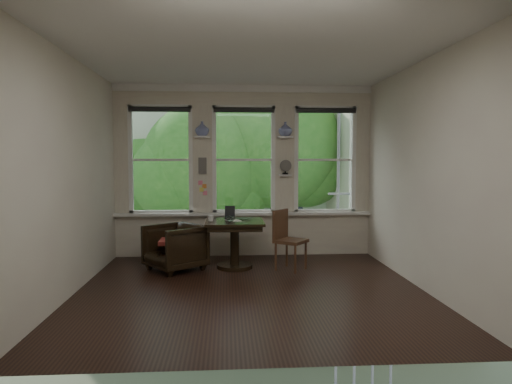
{
  "coord_description": "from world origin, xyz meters",
  "views": [
    {
      "loc": [
        -0.31,
        -5.84,
        1.7
      ],
      "look_at": [
        0.13,
        0.9,
        1.22
      ],
      "focal_mm": 32.0,
      "sensor_mm": 36.0,
      "label": 1
    }
  ],
  "objects": [
    {
      "name": "drinking_glass",
      "position": [
        -0.26,
        1.07,
        0.8
      ],
      "size": [
        0.13,
        0.13,
        0.09
      ],
      "primitive_type": "imported",
      "rotation": [
        0.0,
        0.0,
        0.11
      ],
      "color": "white",
      "rests_on": "table"
    },
    {
      "name": "shelf_right",
      "position": [
        0.72,
        2.15,
        2.1
      ],
      "size": [
        0.26,
        0.16,
        0.03
      ],
      "primitive_type": "cube",
      "color": "white",
      "rests_on": "ground"
    },
    {
      "name": "mug",
      "position": [
        -0.56,
        1.22,
        0.8
      ],
      "size": [
        0.11,
        0.11,
        0.1
      ],
      "primitive_type": "imported",
      "rotation": [
        0.0,
        0.0,
        0.1
      ],
      "color": "white",
      "rests_on": "table"
    },
    {
      "name": "side_chair_right",
      "position": [
        0.68,
        1.07,
        0.46
      ],
      "size": [
        0.59,
        0.59,
        0.92
      ],
      "primitive_type": null,
      "rotation": [
        0.0,
        0.0,
        0.92
      ],
      "color": "#4B261B",
      "rests_on": "ground"
    },
    {
      "name": "laptop",
      "position": [
        -0.08,
        1.33,
        0.76
      ],
      "size": [
        0.33,
        0.26,
        0.02
      ],
      "primitive_type": "imported",
      "rotation": [
        0.0,
        0.0,
        -0.28
      ],
      "color": "black",
      "rests_on": "table"
    },
    {
      "name": "shelf_left",
      "position": [
        -0.72,
        2.15,
        2.1
      ],
      "size": [
        0.26,
        0.16,
        0.03
      ],
      "primitive_type": "cube",
      "color": "white",
      "rests_on": "ground"
    },
    {
      "name": "wall_front",
      "position": [
        0.0,
        -2.25,
        1.5
      ],
      "size": [
        4.5,
        0.0,
        4.5
      ],
      "primitive_type": "plane",
      "rotation": [
        -1.57,
        0.0,
        0.0
      ],
      "color": "beige",
      "rests_on": "ground"
    },
    {
      "name": "table",
      "position": [
        -0.19,
        1.25,
        0.38
      ],
      "size": [
        0.9,
        0.9,
        0.75
      ],
      "primitive_type": null,
      "color": "black",
      "rests_on": "ground"
    },
    {
      "name": "window_center",
      "position": [
        0.0,
        2.25,
        1.7
      ],
      "size": [
        1.1,
        0.12,
        1.9
      ],
      "primitive_type": null,
      "color": "white",
      "rests_on": "ground"
    },
    {
      "name": "wall_left",
      "position": [
        -2.25,
        0.0,
        1.5
      ],
      "size": [
        0.0,
        4.5,
        4.5
      ],
      "primitive_type": "plane",
      "rotation": [
        1.57,
        0.0,
        1.57
      ],
      "color": "beige",
      "rests_on": "ground"
    },
    {
      "name": "tablet",
      "position": [
        -0.26,
        1.39,
        0.86
      ],
      "size": [
        0.17,
        0.09,
        0.22
      ],
      "primitive_type": "cube",
      "rotation": [
        -0.26,
        0.0,
        -0.1
      ],
      "color": "black",
      "rests_on": "table"
    },
    {
      "name": "sticky_notes",
      "position": [
        -0.72,
        2.19,
        1.25
      ],
      "size": [
        0.16,
        0.01,
        0.24
      ],
      "primitive_type": null,
      "color": "pink",
      "rests_on": "ground"
    },
    {
      "name": "cushion_red",
      "position": [
        -1.11,
        1.16,
        0.45
      ],
      "size": [
        0.45,
        0.45,
        0.06
      ],
      "primitive_type": "cube",
      "color": "maroon",
      "rests_on": "armchair_left"
    },
    {
      "name": "desk_fan",
      "position": [
        0.72,
        2.13,
        1.53
      ],
      "size": [
        0.2,
        0.2,
        0.24
      ],
      "primitive_type": null,
      "color": "#59544F",
      "rests_on": "ground"
    },
    {
      "name": "wall_back",
      "position": [
        0.0,
        2.25,
        1.5
      ],
      "size": [
        4.5,
        0.0,
        4.5
      ],
      "primitive_type": "plane",
      "rotation": [
        1.57,
        0.0,
        0.0
      ],
      "color": "beige",
      "rests_on": "ground"
    },
    {
      "name": "papers",
      "position": [
        -0.21,
        1.28,
        0.75
      ],
      "size": [
        0.28,
        0.34,
        0.0
      ],
      "primitive_type": "cube",
      "rotation": [
        0.0,
        0.0,
        0.22
      ],
      "color": "silver",
      "rests_on": "table"
    },
    {
      "name": "vase_left",
      "position": [
        -0.72,
        2.15,
        2.24
      ],
      "size": [
        0.24,
        0.24,
        0.25
      ],
      "primitive_type": "imported",
      "color": "silver",
      "rests_on": "shelf_left"
    },
    {
      "name": "window_left",
      "position": [
        -1.45,
        2.25,
        1.7
      ],
      "size": [
        1.1,
        0.12,
        1.9
      ],
      "primitive_type": null,
      "color": "white",
      "rests_on": "ground"
    },
    {
      "name": "armchair_left",
      "position": [
        -1.11,
        1.16,
        0.36
      ],
      "size": [
        1.09,
        1.08,
        0.71
      ],
      "primitive_type": "imported",
      "rotation": [
        0.0,
        0.0,
        -0.89
      ],
      "color": "black",
      "rests_on": "ground"
    },
    {
      "name": "wall_right",
      "position": [
        2.25,
        0.0,
        1.5
      ],
      "size": [
        0.0,
        4.5,
        4.5
      ],
      "primitive_type": "plane",
      "rotation": [
        1.57,
        0.0,
        -1.57
      ],
      "color": "beige",
      "rests_on": "ground"
    },
    {
      "name": "ground",
      "position": [
        0.0,
        0.0,
        0.0
      ],
      "size": [
        4.5,
        4.5,
        0.0
      ],
      "primitive_type": "plane",
      "color": "black",
      "rests_on": "ground"
    },
    {
      "name": "intercom",
      "position": [
        -0.72,
        2.18,
        1.6
      ],
      "size": [
        0.14,
        0.06,
        0.28
      ],
      "primitive_type": "cube",
      "color": "#59544F",
      "rests_on": "ground"
    },
    {
      "name": "ceiling",
      "position": [
        0.0,
        0.0,
        3.0
      ],
      "size": [
        4.5,
        4.5,
        0.0
      ],
      "primitive_type": "plane",
      "rotation": [
        3.14,
        0.0,
        0.0
      ],
      "color": "silver",
      "rests_on": "ground"
    },
    {
      "name": "window_right",
      "position": [
        1.45,
        2.25,
        1.7
      ],
      "size": [
        1.1,
        0.12,
        1.9
      ],
      "primitive_type": null,
      "color": "white",
      "rests_on": "ground"
    },
    {
      "name": "vase_right",
      "position": [
        0.72,
        2.15,
        2.24
      ],
      "size": [
        0.24,
        0.24,
        0.25
      ],
      "primitive_type": "imported",
      "color": "silver",
      "rests_on": "shelf_right"
    }
  ]
}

